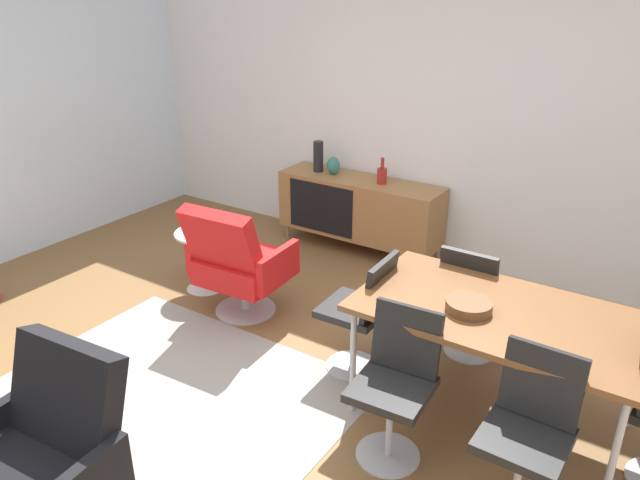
% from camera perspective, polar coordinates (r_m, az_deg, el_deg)
% --- Properties ---
extents(ground_plane, '(8.32, 8.32, 0.00)m').
position_cam_1_polar(ground_plane, '(4.09, -6.62, -13.65)').
color(ground_plane, brown).
extents(wall_back, '(6.80, 0.12, 2.80)m').
position_cam_1_polar(wall_back, '(5.60, 10.30, 12.16)').
color(wall_back, white).
rests_on(wall_back, ground_plane).
extents(sideboard, '(1.60, 0.45, 0.72)m').
position_cam_1_polar(sideboard, '(5.82, 3.71, 3.07)').
color(sideboard, olive).
rests_on(sideboard, ground_plane).
extents(vase_cobalt, '(0.09, 0.09, 0.24)m').
position_cam_1_polar(vase_cobalt, '(5.60, 5.84, 6.09)').
color(vase_cobalt, maroon).
rests_on(vase_cobalt, sideboard).
extents(vase_sculptural_dark, '(0.13, 0.13, 0.17)m').
position_cam_1_polar(vase_sculptural_dark, '(5.85, 1.27, 6.99)').
color(vase_sculptural_dark, '#337266').
rests_on(vase_sculptural_dark, sideboard).
extents(vase_ceramic_small, '(0.10, 0.10, 0.30)m').
position_cam_1_polar(vase_ceramic_small, '(5.92, -0.16, 7.85)').
color(vase_ceramic_small, black).
rests_on(vase_ceramic_small, sideboard).
extents(dining_table, '(1.60, 0.90, 0.74)m').
position_cam_1_polar(dining_table, '(3.59, 16.53, -6.98)').
color(dining_table, brown).
rests_on(dining_table, ground_plane).
extents(wooden_bowl_on_table, '(0.26, 0.26, 0.06)m').
position_cam_1_polar(wooden_bowl_on_table, '(3.51, 13.80, -6.02)').
color(wooden_bowl_on_table, brown).
rests_on(wooden_bowl_on_table, dining_table).
extents(dining_chair_near_window, '(0.44, 0.41, 0.86)m').
position_cam_1_polar(dining_chair_near_window, '(3.99, 3.95, -6.48)').
color(dining_chair_near_window, black).
rests_on(dining_chair_near_window, ground_plane).
extents(dining_chair_front_right, '(0.41, 0.43, 0.86)m').
position_cam_1_polar(dining_chair_front_right, '(3.20, 18.99, -16.49)').
color(dining_chair_front_right, black).
rests_on(dining_chair_front_right, ground_plane).
extents(dining_chair_back_left, '(0.40, 0.42, 0.86)m').
position_cam_1_polar(dining_chair_back_left, '(4.25, 14.07, -5.19)').
color(dining_chair_back_left, black).
rests_on(dining_chair_back_left, ground_plane).
extents(dining_chair_front_left, '(0.43, 0.45, 0.86)m').
position_cam_1_polar(dining_chair_front_left, '(3.37, 7.16, -12.92)').
color(dining_chair_front_left, black).
rests_on(dining_chair_front_left, ground_plane).
extents(lounge_chair_red, '(0.75, 0.69, 0.95)m').
position_cam_1_polar(lounge_chair_red, '(4.68, -7.75, -1.94)').
color(lounge_chair_red, red).
rests_on(lounge_chair_red, ground_plane).
extents(armchair_black_shell, '(0.76, 0.70, 0.95)m').
position_cam_1_polar(armchair_black_shell, '(3.17, -24.52, -17.86)').
color(armchair_black_shell, black).
rests_on(armchair_black_shell, ground_plane).
extents(side_table_round, '(0.44, 0.44, 0.52)m').
position_cam_1_polar(side_table_round, '(5.20, -10.94, -1.27)').
color(side_table_round, white).
rests_on(side_table_round, ground_plane).
extents(fruit_bowl, '(0.20, 0.20, 0.11)m').
position_cam_1_polar(fruit_bowl, '(5.11, -11.13, 1.13)').
color(fruit_bowl, '#262628').
rests_on(fruit_bowl, side_table_round).
extents(area_rug, '(2.20, 1.70, 0.01)m').
position_cam_1_polar(area_rug, '(4.11, -13.66, -13.96)').
color(area_rug, gray).
rests_on(area_rug, ground_plane).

